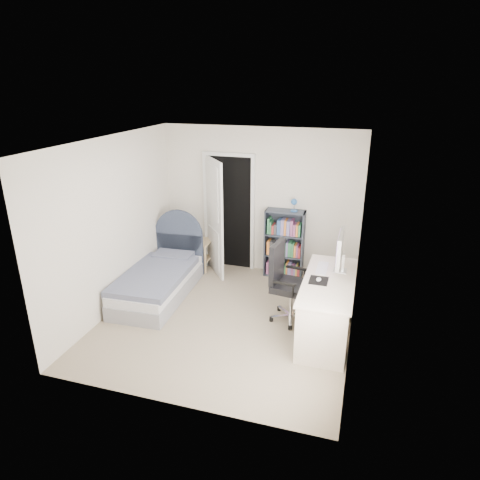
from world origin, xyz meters
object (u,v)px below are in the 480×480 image
(desk, at_px, (328,304))
(office_chair, at_px, (286,278))
(bed, at_px, (160,279))
(floor_lamp, at_px, (210,234))
(bookcase, at_px, (284,246))
(nightstand, at_px, (198,247))

(desk, relative_size, office_chair, 1.43)
(bed, xyz_separation_m, floor_lamp, (0.37, 1.27, 0.34))
(bed, xyz_separation_m, bookcase, (1.73, 1.25, 0.29))
(bookcase, relative_size, desk, 0.86)
(bookcase, height_order, office_chair, bookcase)
(floor_lamp, relative_size, desk, 0.91)
(bed, height_order, office_chair, bed)
(bed, bearing_deg, nightstand, 79.50)
(bed, height_order, desk, desk)
(nightstand, bearing_deg, desk, -31.37)
(bed, bearing_deg, desk, -7.96)
(nightstand, distance_m, floor_lamp, 0.30)
(desk, xyz_separation_m, office_chair, (-0.61, 0.22, 0.19))
(nightstand, distance_m, desk, 2.84)
(bed, height_order, nightstand, bed)
(desk, height_order, office_chair, desk)
(desk, distance_m, office_chair, 0.68)
(nightstand, xyz_separation_m, floor_lamp, (0.16, 0.16, 0.19))
(nightstand, bearing_deg, office_chair, -34.81)
(bookcase, bearing_deg, nightstand, -174.82)
(bookcase, distance_m, office_chair, 1.43)
(bed, bearing_deg, office_chair, -4.28)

